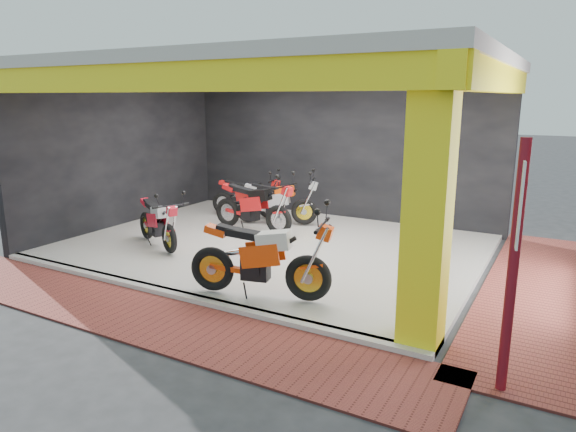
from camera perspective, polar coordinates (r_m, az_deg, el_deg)
name	(u,v)px	position (r m, az deg, el deg)	size (l,w,h in m)	color
ground	(214,278)	(8.96, -8.20, -6.81)	(80.00, 80.00, 0.00)	#2D2D30
showroom_floor	(274,246)	(10.52, -1.61, -3.37)	(8.00, 6.00, 0.10)	white
showroom_ceiling	(272,66)	(10.11, -1.74, 16.31)	(8.40, 6.40, 0.20)	beige
back_wall	(337,150)	(12.91, 5.45, 7.34)	(8.20, 0.20, 3.50)	black
left_wall	(124,153)	(12.75, -17.81, 6.71)	(0.20, 6.20, 3.50)	black
corner_column	(428,209)	(6.21, 15.29, 0.73)	(0.50, 0.50, 3.50)	#FEF015
header_beam_front	(163,77)	(7.68, -13.69, 14.74)	(8.40, 0.30, 0.40)	#FEF015
header_beam_right	(496,79)	(8.75, 22.13, 13.93)	(0.30, 6.40, 0.40)	#FEF015
floor_kerb	(174,295)	(8.22, -12.56, -8.51)	(8.00, 0.20, 0.10)	white
paver_front	(137,315)	(7.71, -16.44, -10.49)	(9.00, 1.40, 0.03)	maroon
paver_right	(530,290)	(9.18, 25.34, -7.41)	(1.40, 7.00, 0.03)	maroon
signpost	(514,259)	(5.58, 23.80, -4.43)	(0.11, 0.37, 2.66)	maroon
moto_hero	(308,256)	(7.38, 2.29, -4.45)	(2.32, 0.86, 1.42)	#ED400A
moto_row_a	(169,224)	(9.94, -13.13, -0.91)	(1.92, 0.71, 1.17)	red
moto_row_b	(279,206)	(10.95, -1.06, 1.16)	(2.19, 0.81, 1.34)	red
moto_row_c	(304,199)	(11.87, 1.82, 1.89)	(2.05, 0.76, 1.26)	#9C9FA3
moto_row_d	(268,196)	(12.49, -2.19, 2.28)	(1.93, 0.72, 1.18)	red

